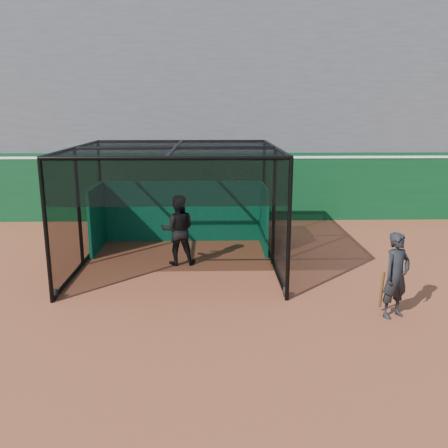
{
  "coord_description": "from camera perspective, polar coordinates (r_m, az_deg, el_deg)",
  "views": [
    {
      "loc": [
        -0.2,
        -8.89,
        4.05
      ],
      "look_at": [
        0.07,
        2.0,
        1.4
      ],
      "focal_mm": 38.0,
      "sensor_mm": 36.0,
      "label": 1
    }
  ],
  "objects": [
    {
      "name": "ground",
      "position": [
        9.77,
        -0.13,
        -10.82
      ],
      "size": [
        120.0,
        120.0,
        0.0
      ],
      "primitive_type": "plane",
      "color": "brown",
      "rests_on": "ground"
    },
    {
      "name": "outfield_wall",
      "position": [
        17.6,
        -0.76,
        4.65
      ],
      "size": [
        50.0,
        0.5,
        2.5
      ],
      "color": "#0A3718",
      "rests_on": "ground"
    },
    {
      "name": "grandstand",
      "position": [
        21.16,
        -0.91,
        14.83
      ],
      "size": [
        50.0,
        7.85,
        8.95
      ],
      "color": "#4C4C4F",
      "rests_on": "ground"
    },
    {
      "name": "batting_cage",
      "position": [
        12.39,
        -5.69,
        1.94
      ],
      "size": [
        5.16,
        5.07,
        3.09
      ],
      "color": "black",
      "rests_on": "ground"
    },
    {
      "name": "batter",
      "position": [
        12.59,
        -5.56,
        -0.7
      ],
      "size": [
        0.95,
        0.76,
        1.87
      ],
      "primitive_type": "imported",
      "rotation": [
        0.0,
        0.0,
        3.19
      ],
      "color": "black",
      "rests_on": "ground"
    },
    {
      "name": "on_deck_player",
      "position": [
        9.97,
        20.01,
        -5.84
      ],
      "size": [
        0.75,
        0.66,
        1.73
      ],
      "color": "black",
      "rests_on": "ground"
    }
  ]
}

